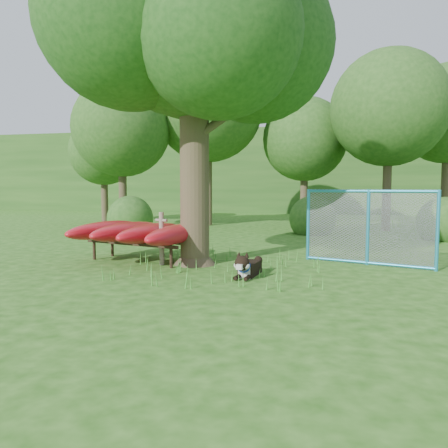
% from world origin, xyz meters
% --- Properties ---
extents(ground, '(80.00, 80.00, 0.00)m').
position_xyz_m(ground, '(0.00, 0.00, 0.00)').
color(ground, '#1F5110').
rests_on(ground, ground).
extents(oak_tree, '(6.44, 5.72, 8.52)m').
position_xyz_m(oak_tree, '(-0.63, 1.52, 5.68)').
color(oak_tree, '#3D3221').
rests_on(oak_tree, ground).
extents(wooden_post, '(0.34, 0.19, 1.25)m').
position_xyz_m(wooden_post, '(-1.32, 1.25, 0.66)').
color(wooden_post, '#6D6352').
rests_on(wooden_post, ground).
extents(kayak_rack, '(3.21, 3.46, 0.96)m').
position_xyz_m(kayak_rack, '(-2.02, 1.55, 0.73)').
color(kayak_rack, black).
rests_on(kayak_rack, ground).
extents(husky_dog, '(0.44, 1.28, 0.57)m').
position_xyz_m(husky_dog, '(0.89, 0.30, 0.20)').
color(husky_dog, black).
rests_on(husky_dog, ground).
extents(fence_section, '(2.89, 1.09, 2.96)m').
position_xyz_m(fence_section, '(3.42, 2.30, 0.89)').
color(fence_section, '#2A97C4').
rests_on(fence_section, ground).
extents(wildflower_clump, '(0.11, 0.11, 0.24)m').
position_xyz_m(wildflower_clump, '(0.65, 0.97, 0.19)').
color(wildflower_clump, '#469530').
rests_on(wildflower_clump, ground).
extents(bg_tree_a, '(4.40, 4.40, 6.70)m').
position_xyz_m(bg_tree_a, '(-6.50, 10.00, 4.48)').
color(bg_tree_a, '#3D3221').
rests_on(bg_tree_a, ground).
extents(bg_tree_b, '(5.20, 5.20, 8.22)m').
position_xyz_m(bg_tree_b, '(-3.00, 12.00, 5.61)').
color(bg_tree_b, '#3D3221').
rests_on(bg_tree_b, ground).
extents(bg_tree_c, '(4.00, 4.00, 6.12)m').
position_xyz_m(bg_tree_c, '(1.50, 13.00, 4.11)').
color(bg_tree_c, '#3D3221').
rests_on(bg_tree_c, ground).
extents(bg_tree_d, '(4.80, 4.80, 7.50)m').
position_xyz_m(bg_tree_d, '(5.00, 11.00, 5.08)').
color(bg_tree_d, '#3D3221').
rests_on(bg_tree_d, ground).
extents(bg_tree_e, '(4.60, 4.60, 7.55)m').
position_xyz_m(bg_tree_e, '(8.00, 14.00, 5.23)').
color(bg_tree_e, '#3D3221').
rests_on(bg_tree_e, ground).
extents(bg_tree_f, '(3.60, 3.60, 5.55)m').
position_xyz_m(bg_tree_f, '(-9.00, 13.00, 3.73)').
color(bg_tree_f, '#3D3221').
rests_on(bg_tree_f, ground).
extents(shrub_left, '(1.80, 1.80, 1.80)m').
position_xyz_m(shrub_left, '(-5.00, 7.50, 0.00)').
color(shrub_left, '#24501A').
rests_on(shrub_left, ground).
extents(shrub_right, '(1.80, 1.80, 1.80)m').
position_xyz_m(shrub_right, '(6.50, 8.00, 0.00)').
color(shrub_right, '#24501A').
rests_on(shrub_right, ground).
extents(shrub_mid, '(1.80, 1.80, 1.80)m').
position_xyz_m(shrub_mid, '(2.00, 9.00, 0.00)').
color(shrub_mid, '#24501A').
rests_on(shrub_mid, ground).
extents(wooded_hillside, '(80.00, 12.00, 6.00)m').
position_xyz_m(wooded_hillside, '(0.00, 28.00, 3.00)').
color(wooded_hillside, '#24501A').
rests_on(wooded_hillside, ground).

